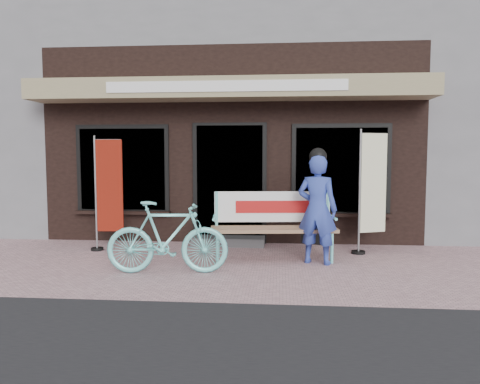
# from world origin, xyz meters

# --- Properties ---
(ground) EXTENTS (70.00, 70.00, 0.00)m
(ground) POSITION_xyz_m (0.00, 0.00, 0.00)
(ground) COLOR #C09298
(ground) RESTS_ON ground
(storefront) EXTENTS (7.00, 6.77, 6.00)m
(storefront) POSITION_xyz_m (0.00, 4.96, 2.99)
(storefront) COLOR black
(storefront) RESTS_ON ground
(bench) EXTENTS (1.98, 0.70, 1.05)m
(bench) POSITION_xyz_m (0.81, 0.74, 0.62)
(bench) COLOR #74E3DF
(bench) RESTS_ON ground
(person) EXTENTS (0.69, 0.56, 1.73)m
(person) POSITION_xyz_m (1.47, 0.48, 0.85)
(person) COLOR #3146AA
(person) RESTS_ON ground
(bicycle) EXTENTS (1.70, 0.63, 1.00)m
(bicycle) POSITION_xyz_m (-0.62, -0.27, 0.50)
(bicycle) COLOR #74E3DF
(bicycle) RESTS_ON ground
(nobori_red) EXTENTS (0.57, 0.23, 1.94)m
(nobori_red) POSITION_xyz_m (-1.98, 1.13, 1.00)
(nobori_red) COLOR gray
(nobori_red) RESTS_ON ground
(nobori_cream) EXTENTS (0.60, 0.33, 2.04)m
(nobori_cream) POSITION_xyz_m (2.41, 1.30, 1.05)
(nobori_cream) COLOR gray
(nobori_cream) RESTS_ON ground
(menu_stand) EXTENTS (0.46, 0.23, 0.92)m
(menu_stand) POSITION_xyz_m (1.53, 1.96, 0.47)
(menu_stand) COLOR black
(menu_stand) RESTS_ON ground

